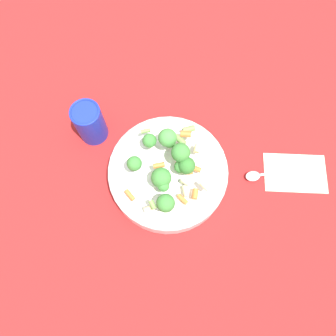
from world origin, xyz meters
TOP-DOWN VIEW (x-y plane):
  - ground_plane at (0.00, 0.00)m, footprint 3.00×3.00m
  - bowl at (0.00, 0.00)m, footprint 0.29×0.29m
  - pasta_salad at (0.00, 0.00)m, footprint 0.21×0.24m
  - cup at (-0.23, -0.02)m, footprint 0.07×0.07m
  - napkin at (0.25, 0.20)m, footprint 0.19×0.17m
  - spoon at (0.20, 0.15)m, footprint 0.15×0.15m

SIDE VIEW (x-z plane):
  - ground_plane at x=0.00m, z-range 0.00..0.00m
  - napkin at x=0.25m, z-range 0.00..0.01m
  - spoon at x=0.20m, z-range 0.01..0.02m
  - bowl at x=0.00m, z-range 0.00..0.06m
  - cup at x=-0.23m, z-range 0.00..0.12m
  - pasta_salad at x=0.00m, z-range 0.06..0.13m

